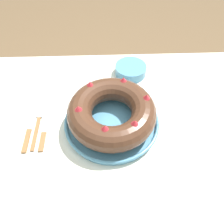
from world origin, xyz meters
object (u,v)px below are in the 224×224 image
fork (38,124)px  cake_knife (44,133)px  bundt_cake (112,112)px  side_bowl (131,70)px  serving_dish (112,122)px  serving_knife (29,131)px

fork → cake_knife: cake_knife is taller
bundt_cake → cake_knife: size_ratio=1.82×
fork → side_bowl: (0.37, 0.27, 0.02)m
serving_dish → cake_knife: (-0.24, -0.03, -0.01)m
serving_dish → bundt_cake: 0.06m
serving_knife → side_bowl: size_ratio=1.52×
serving_dish → fork: bearing=177.8°
serving_knife → cake_knife: size_ratio=1.23×
bundt_cake → serving_knife: 0.31m
bundt_cake → side_bowl: bearing=71.3°
cake_knife → serving_knife: bearing=161.6°
serving_dish → cake_knife: serving_dish is taller
bundt_cake → serving_dish: bearing=-142.6°
serving_knife → side_bowl: (0.39, 0.30, 0.02)m
fork → serving_knife: bearing=-129.9°
side_bowl → bundt_cake: bearing=-108.7°
bundt_cake → fork: bundt_cake is taller
serving_knife → serving_dish: bearing=0.1°
fork → serving_knife: 0.04m
serving_dish → side_bowl: bearing=71.3°
fork → side_bowl: side_bowl is taller
side_bowl → fork: bearing=-143.8°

